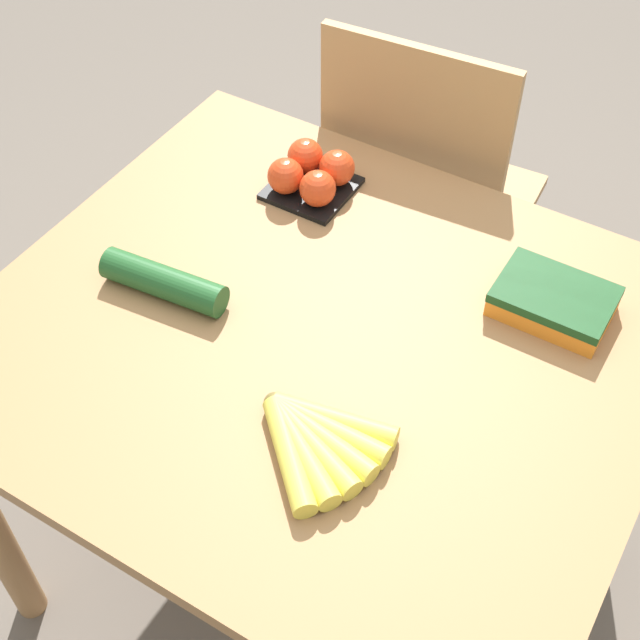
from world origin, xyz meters
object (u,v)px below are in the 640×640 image
at_px(chair, 424,206).
at_px(banana_bunch, 314,439).
at_px(tomato_pack, 311,175).
at_px(carrot_bag, 554,299).
at_px(cucumber_near, 164,282).

height_order(chair, banana_bunch, chair).
distance_m(banana_bunch, tomato_pack, 0.56).
bearing_deg(chair, carrot_bag, 130.84).
xyz_separation_m(tomato_pack, cucumber_near, (-0.07, -0.35, -0.01)).
relative_size(banana_bunch, carrot_bag, 1.10).
xyz_separation_m(chair, carrot_bag, (0.40, -0.41, 0.29)).
bearing_deg(cucumber_near, chair, 77.92).
xyz_separation_m(banana_bunch, tomato_pack, (-0.29, 0.47, 0.02)).
bearing_deg(carrot_bag, tomato_pack, 173.13).
bearing_deg(chair, cucumber_near, 73.85).
height_order(chair, carrot_bag, chair).
xyz_separation_m(banana_bunch, cucumber_near, (-0.36, 0.13, 0.01)).
xyz_separation_m(carrot_bag, cucumber_near, (-0.55, -0.29, -0.00)).
height_order(tomato_pack, cucumber_near, tomato_pack).
bearing_deg(chair, tomato_pack, 72.90).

